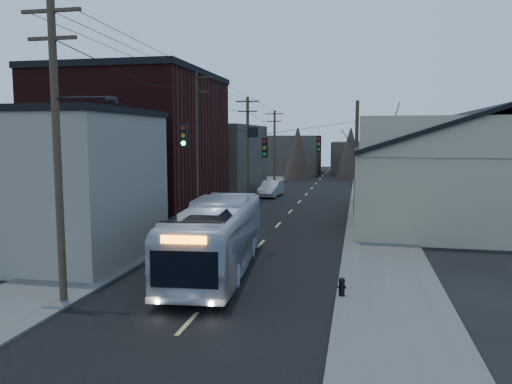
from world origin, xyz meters
The scene contains 15 objects.
ground centered at (0.00, 0.00, 0.00)m, with size 160.00×160.00×0.00m, color black.
road_surface centered at (0.00, 30.00, 0.01)m, with size 9.00×110.00×0.02m, color black.
sidewalk_left centered at (-6.50, 30.00, 0.06)m, with size 4.00×110.00×0.12m, color #474744.
sidewalk_right centered at (6.50, 30.00, 0.06)m, with size 4.00×110.00×0.12m, color #474744.
building_clapboard centered at (-9.00, 9.00, 3.50)m, with size 8.00×8.00×7.00m, color gray.
building_brick centered at (-10.00, 20.00, 5.00)m, with size 10.00×12.00×10.00m, color black.
building_left_far centered at (-9.50, 36.00, 3.50)m, with size 9.00×14.00×7.00m, color #37312C.
warehouse centered at (13.00, 25.00, 2.70)m, with size 16.16×20.60×7.73m.
building_far_left centered at (-6.00, 65.00, 3.00)m, with size 10.00×12.00×6.00m, color #37312C.
building_far_right centered at (7.00, 70.00, 2.50)m, with size 12.00×14.00×5.00m, color #37312C.
bare_tree centered at (6.50, 20.00, 3.60)m, with size 0.40×0.40×7.20m, color black.
utility_lines centered at (-3.11, 24.14, 4.95)m, with size 11.24×45.28×10.50m.
bus centered at (-0.78, 8.02, 1.56)m, with size 2.62×11.20×3.12m, color silver.
parked_car centered at (-3.19, 35.38, 0.78)m, with size 1.64×4.71×1.55m, color #979A9E.
fire_hydrant centered at (4.70, 5.48, 0.49)m, with size 0.32×0.23×0.69m.
Camera 1 is at (5.22, -12.48, 5.93)m, focal length 35.00 mm.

